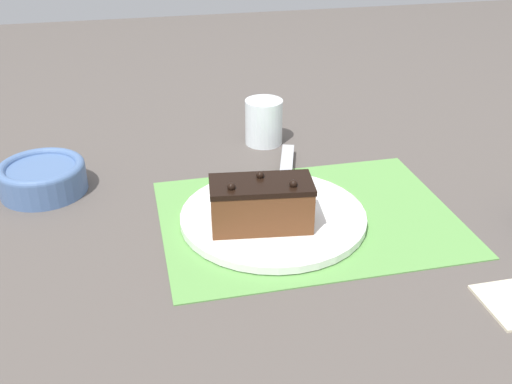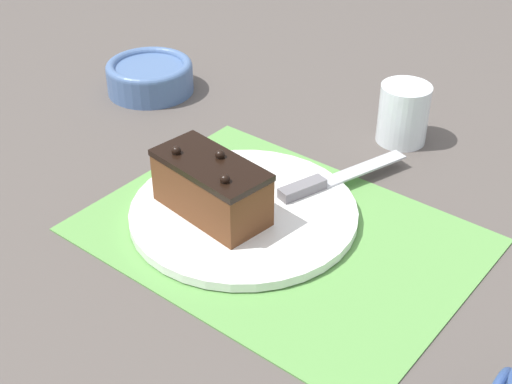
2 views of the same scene
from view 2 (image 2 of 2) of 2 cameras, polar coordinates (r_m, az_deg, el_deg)
ground_plane at (r=0.88m, az=1.88°, el=-3.50°), size 3.00×3.00×0.00m
placemat_woven at (r=0.88m, az=1.89°, el=-3.40°), size 0.46×0.34×0.00m
cake_plate at (r=0.90m, az=-0.83°, el=-1.50°), size 0.29×0.29×0.01m
chocolate_cake at (r=0.87m, az=-3.61°, el=0.40°), size 0.16×0.09×0.08m
serving_knife at (r=0.94m, az=5.41°, el=0.83°), size 0.08×0.20×0.01m
drinking_glass at (r=1.07m, az=11.75°, el=6.14°), size 0.07×0.07×0.09m
small_bowl at (r=1.22m, az=-8.49°, el=9.19°), size 0.14×0.14×0.05m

